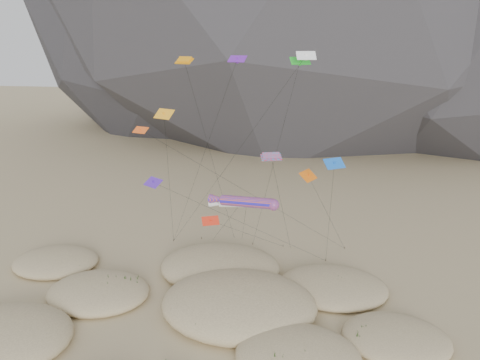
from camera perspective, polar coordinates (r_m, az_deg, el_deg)
name	(u,v)px	position (r m, az deg, el deg)	size (l,w,h in m)	color
ground	(198,337)	(50.47, -5.17, -18.57)	(500.00, 500.00, 0.00)	#CCB789
dunes	(196,304)	(54.44, -5.42, -14.78)	(53.91, 36.54, 4.33)	#CCB789
dune_grass	(193,313)	(52.75, -5.78, -15.80)	(41.15, 26.02, 1.51)	black
kite_stakes	(256,246)	(69.27, 1.90, -8.06)	(25.47, 4.58, 0.30)	#3F2D1E
rainbow_tube_kite	(245,202)	(52.14, 0.57, -2.67)	(8.55, 18.35, 12.81)	orange
white_tube_kite	(238,204)	(55.19, -0.23, -2.92)	(9.54, 13.33, 11.28)	silver
orange_parafoil	(185,64)	(58.70, -6.71, 13.92)	(5.60, 10.20, 27.25)	orange
multi_parafoil	(271,158)	(53.47, 3.86, 2.71)	(3.21, 12.14, 16.86)	#FF1A42
delta_kites	(241,135)	(52.96, 0.07, 5.54)	(25.42, 19.27, 27.93)	#F05616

